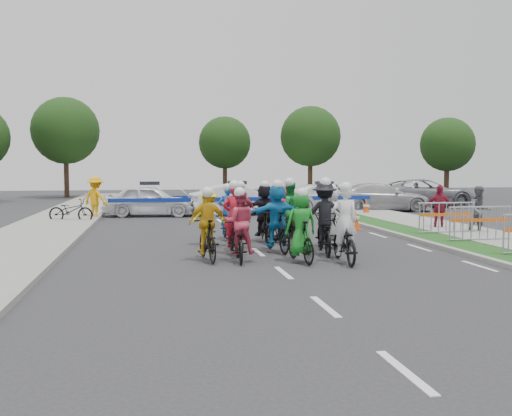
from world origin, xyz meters
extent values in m
plane|color=#28282B|center=(0.00, 0.00, 0.00)|extent=(90.00, 90.00, 0.00)
cube|color=gray|center=(5.10, 5.00, 0.06)|extent=(0.20, 60.00, 0.12)
cube|color=#1F4716|center=(5.80, 5.00, 0.06)|extent=(1.20, 60.00, 0.11)
cube|color=gray|center=(7.60, 5.00, 0.07)|extent=(2.40, 60.00, 0.13)
cube|color=gray|center=(-6.50, 5.00, 0.07)|extent=(3.00, 60.00, 0.13)
imported|color=black|center=(1.71, 1.07, 0.50)|extent=(0.79, 1.93, 0.99)
imported|color=white|center=(1.71, 1.02, 1.01)|extent=(0.63, 0.44, 1.65)
sphere|color=white|center=(1.71, 0.97, 1.78)|extent=(0.29, 0.29, 0.29)
imported|color=black|center=(0.71, 1.30, 0.51)|extent=(0.66, 1.74, 1.02)
imported|color=#188522|center=(0.71, 1.25, 0.94)|extent=(0.80, 0.56, 1.53)
sphere|color=white|center=(0.71, 1.20, 1.65)|extent=(0.26, 0.26, 0.26)
imported|color=black|center=(-0.70, 1.74, 0.46)|extent=(0.77, 1.81, 0.92)
imported|color=#C73753|center=(-0.70, 1.69, 0.95)|extent=(0.80, 0.65, 1.54)
sphere|color=white|center=(-0.70, 1.64, 1.66)|extent=(0.27, 0.27, 0.27)
imported|color=black|center=(-1.46, 1.89, 0.51)|extent=(0.70, 1.76, 1.03)
imported|color=gold|center=(-1.46, 1.84, 0.95)|extent=(0.95, 0.49, 1.54)
sphere|color=white|center=(-1.46, 1.79, 1.67)|extent=(0.27, 0.27, 0.27)
imported|color=black|center=(1.67, 2.52, 0.52)|extent=(0.97, 2.04, 1.03)
imported|color=black|center=(1.67, 2.47, 1.04)|extent=(1.19, 0.80, 1.72)
sphere|color=white|center=(1.67, 2.42, 1.86)|extent=(0.30, 0.30, 0.30)
imported|color=black|center=(0.51, 3.00, 0.55)|extent=(0.77, 1.90, 1.11)
imported|color=#1A82C9|center=(0.51, 2.95, 1.01)|extent=(1.59, 0.70, 1.66)
sphere|color=white|center=(0.51, 2.90, 1.80)|extent=(0.29, 0.29, 0.29)
imported|color=black|center=(-0.67, 2.89, 0.50)|extent=(0.67, 1.90, 1.00)
imported|color=red|center=(-0.67, 2.84, 1.01)|extent=(0.61, 0.40, 1.66)
sphere|color=white|center=(-0.67, 2.79, 1.79)|extent=(0.29, 0.29, 0.29)
imported|color=black|center=(2.17, 3.52, 0.51)|extent=(0.74, 1.76, 1.03)
imported|color=white|center=(2.17, 3.47, 0.95)|extent=(0.82, 0.60, 1.54)
sphere|color=white|center=(2.17, 3.42, 1.67)|extent=(0.27, 0.27, 0.27)
imported|color=black|center=(1.16, 4.40, 0.50)|extent=(0.86, 1.98, 1.01)
imported|color=#198B36|center=(1.16, 4.35, 1.02)|extent=(0.88, 0.71, 1.68)
sphere|color=white|center=(1.16, 4.30, 1.81)|extent=(0.29, 0.29, 0.29)
imported|color=black|center=(-0.32, 4.20, 0.54)|extent=(0.70, 1.84, 1.08)
imported|color=#C83741|center=(-0.32, 4.15, 0.99)|extent=(0.99, 0.50, 1.62)
sphere|color=white|center=(-0.32, 4.10, 1.75)|extent=(0.28, 0.28, 0.28)
imported|color=black|center=(-1.16, 4.59, 0.43)|extent=(0.59, 1.64, 0.86)
imported|color=yellow|center=(-1.16, 4.54, 0.90)|extent=(0.93, 0.54, 1.43)
sphere|color=white|center=(-1.16, 4.49, 1.55)|extent=(0.25, 0.25, 0.25)
imported|color=black|center=(0.59, 5.17, 0.53)|extent=(0.65, 1.80, 1.06)
imported|color=black|center=(0.59, 5.12, 0.98)|extent=(1.51, 0.59, 1.59)
sphere|color=white|center=(0.59, 5.07, 1.72)|extent=(0.28, 0.28, 0.28)
imported|color=black|center=(-0.47, 5.77, 0.45)|extent=(0.65, 1.74, 0.91)
imported|color=blue|center=(-0.47, 5.72, 0.93)|extent=(0.56, 0.38, 1.51)
sphere|color=white|center=(-0.47, 5.67, 1.63)|extent=(0.26, 0.26, 0.26)
imported|color=black|center=(1.58, 6.20, 0.49)|extent=(0.62, 1.67, 0.98)
imported|color=red|center=(1.58, 6.15, 0.92)|extent=(0.76, 0.54, 1.48)
sphere|color=white|center=(1.58, 6.10, 1.59)|extent=(0.26, 0.26, 0.26)
imported|color=white|center=(-2.88, 14.78, 0.72)|extent=(4.39, 2.20, 1.44)
imported|color=white|center=(1.16, 14.81, 0.72)|extent=(4.56, 2.18, 1.44)
imported|color=white|center=(5.74, 15.78, 0.69)|extent=(4.95, 2.45, 1.38)
imported|color=#AEADB2|center=(8.82, 15.76, 0.72)|extent=(5.19, 2.77, 1.43)
imported|color=gray|center=(12.33, 18.08, 0.78)|extent=(5.80, 2.97, 1.57)
imported|color=#525357|center=(7.98, 5.50, 0.82)|extent=(0.86, 0.71, 1.63)
imported|color=maroon|center=(7.26, 6.91, 0.82)|extent=(1.01, 0.57, 1.63)
imported|color=#F2A60C|center=(-5.19, 13.70, 0.92)|extent=(1.36, 1.28, 1.84)
cube|color=#F24C0C|center=(4.39, 7.59, 0.01)|extent=(0.40, 0.40, 0.03)
cone|color=#F24C0C|center=(4.39, 7.59, 0.35)|extent=(0.36, 0.36, 0.70)
cylinder|color=silver|center=(4.39, 7.59, 0.45)|extent=(0.29, 0.29, 0.08)
cube|color=#F24C0C|center=(7.09, 13.48, 0.01)|extent=(0.40, 0.40, 0.03)
cone|color=#F24C0C|center=(7.09, 13.48, 0.35)|extent=(0.36, 0.36, 0.70)
cylinder|color=silver|center=(7.09, 13.48, 0.45)|extent=(0.29, 0.29, 0.08)
imported|color=black|center=(-6.06, 12.40, 0.49)|extent=(1.97, 1.13, 0.98)
cylinder|color=#382619|center=(9.00, 30.00, 1.62)|extent=(0.36, 0.36, 3.25)
sphere|color=#173410|center=(9.00, 30.00, 4.55)|extent=(4.55, 4.55, 4.55)
cylinder|color=#382619|center=(18.00, 26.00, 1.38)|extent=(0.36, 0.36, 2.75)
sphere|color=#173410|center=(18.00, 26.00, 3.85)|extent=(3.85, 3.85, 3.85)
cylinder|color=#382619|center=(-9.00, 32.00, 1.75)|extent=(0.36, 0.36, 3.50)
sphere|color=#173410|center=(-9.00, 32.00, 4.90)|extent=(4.90, 4.90, 4.90)
cylinder|color=#382619|center=(3.00, 34.00, 1.50)|extent=(0.36, 0.36, 3.00)
sphere|color=#173410|center=(3.00, 34.00, 4.20)|extent=(4.20, 4.20, 4.20)
camera|label=1|loc=(-2.73, -11.79, 2.28)|focal=40.00mm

